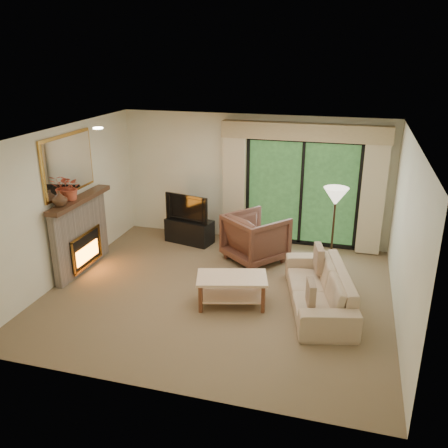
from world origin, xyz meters
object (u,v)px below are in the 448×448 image
(armchair, at_px, (256,238))
(coffee_table, at_px, (232,291))
(sofa, at_px, (319,288))
(media_console, at_px, (190,231))

(armchair, relative_size, coffee_table, 0.93)
(armchair, bearing_deg, coffee_table, 129.01)
(armchair, height_order, sofa, armchair)
(sofa, relative_size, coffee_table, 1.99)
(armchair, height_order, coffee_table, armchair)
(media_console, height_order, coffee_table, same)
(sofa, bearing_deg, media_console, -138.41)
(sofa, height_order, coffee_table, sofa)
(armchair, distance_m, sofa, 1.93)
(media_console, xyz_separation_m, armchair, (1.51, -0.52, 0.21))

